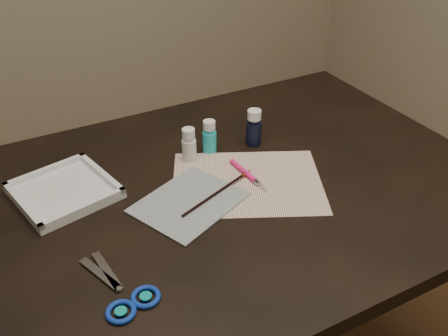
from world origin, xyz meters
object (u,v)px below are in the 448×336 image
palette_tray (64,190)px  paint_bottle_white (189,145)px  scissors (110,285)px  paint_bottle_cyan (209,136)px  paint_bottle_navy (254,127)px  canvas (189,202)px  paper (247,182)px

palette_tray → paint_bottle_white: bearing=-0.1°
paint_bottle_white → scissors: (-0.31, -0.33, -0.04)m
scissors → palette_tray: (-0.01, 0.33, 0.01)m
paint_bottle_cyan → scissors: 0.51m
paint_bottle_navy → scissors: paint_bottle_navy is taller
paint_bottle_navy → scissors: size_ratio=0.48×
paint_bottle_white → paint_bottle_navy: size_ratio=0.89×
canvas → scissors: bearing=-145.4°
paint_bottle_white → paint_bottle_navy: paint_bottle_navy is taller
paint_bottle_white → paint_bottle_cyan: bearing=12.3°
canvas → paint_bottle_cyan: (0.14, 0.18, 0.04)m
scissors → paint_bottle_cyan: bearing=-67.9°
paint_bottle_navy → paint_bottle_cyan: bearing=169.3°
paper → scissors: 0.43m
paint_bottle_white → scissors: size_ratio=0.42×
paper → paint_bottle_white: paint_bottle_white is taller
paper → paint_bottle_cyan: (-0.01, 0.17, 0.04)m
paint_bottle_cyan → paint_bottle_navy: bearing=-10.7°
paper → paint_bottle_navy: (0.11, 0.15, 0.05)m
paper → canvas: bearing=-176.6°
paper → canvas: canvas is taller
paint_bottle_navy → palette_tray: (-0.51, 0.01, -0.04)m
paint_bottle_white → paint_bottle_cyan: 0.07m
canvas → paint_bottle_white: paint_bottle_white is taller
canvas → paint_bottle_white: bearing=64.8°
paper → paint_bottle_cyan: size_ratio=4.01×
paper → paint_bottle_cyan: 0.18m
paint_bottle_white → paint_bottle_navy: (0.19, -0.01, 0.01)m
paper → canvas: size_ratio=1.56×
scissors → palette_tray: bearing=-19.1°
paper → scissors: bearing=-156.5°
paint_bottle_white → paint_bottle_cyan: size_ratio=1.01×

